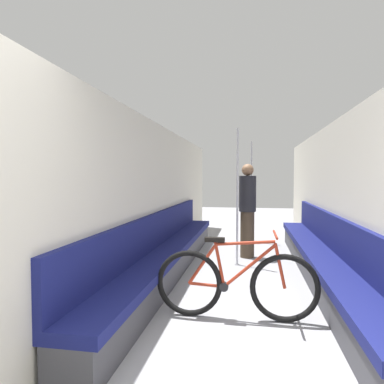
% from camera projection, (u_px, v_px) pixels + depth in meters
% --- Properties ---
extents(wall_left, '(0.10, 10.29, 2.24)m').
position_uv_depth(wall_left, '(148.00, 199.00, 4.84)').
color(wall_left, beige).
rests_on(wall_left, ground).
extents(wall_right, '(0.10, 10.29, 2.24)m').
position_uv_depth(wall_right, '(347.00, 201.00, 4.39)').
color(wall_right, beige).
rests_on(wall_right, ground).
extents(bench_seat_row_left, '(0.45, 5.79, 0.91)m').
position_uv_depth(bench_seat_row_left, '(168.00, 254.00, 5.04)').
color(bench_seat_row_left, '#3D3D42').
rests_on(bench_seat_row_left, ground).
extents(bench_seat_row_right, '(0.45, 5.79, 0.91)m').
position_uv_depth(bench_seat_row_right, '(322.00, 260.00, 4.67)').
color(bench_seat_row_right, '#3D3D42').
rests_on(bench_seat_row_right, ground).
extents(bicycle, '(1.63, 0.46, 0.88)m').
position_uv_depth(bicycle, '(236.00, 284.00, 3.43)').
color(bicycle, black).
rests_on(bicycle, ground).
extents(grab_pole_near, '(0.08, 0.08, 2.22)m').
position_uv_depth(grab_pole_near, '(237.00, 199.00, 5.54)').
color(grab_pole_near, gray).
rests_on(grab_pole_near, ground).
extents(grab_pole_far, '(0.08, 0.08, 2.22)m').
position_uv_depth(grab_pole_far, '(251.00, 193.00, 7.54)').
color(grab_pole_far, gray).
rests_on(grab_pole_far, ground).
extents(passenger_standing, '(0.30, 0.30, 1.66)m').
position_uv_depth(passenger_standing, '(247.00, 209.00, 6.08)').
color(passenger_standing, '#473828').
rests_on(passenger_standing, ground).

